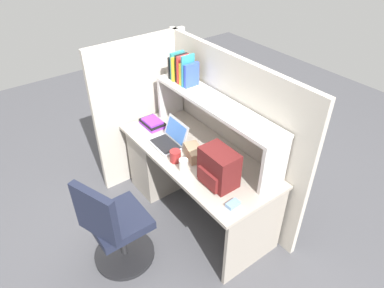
% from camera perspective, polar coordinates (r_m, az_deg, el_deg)
% --- Properties ---
extents(ground_plane, '(8.00, 8.00, 0.00)m').
position_cam_1_polar(ground_plane, '(3.56, 0.66, -10.86)').
color(ground_plane, '#4C4C51').
extents(desk, '(1.60, 0.70, 0.73)m').
position_cam_1_polar(desk, '(3.52, -3.14, -2.62)').
color(desk, '#AAA093').
rests_on(desk, ground_plane).
extents(cubicle_partition_rear, '(1.84, 0.05, 1.55)m').
position_cam_1_polar(cubicle_partition_rear, '(3.25, 6.09, 1.59)').
color(cubicle_partition_rear, '#BCB5A8').
rests_on(cubicle_partition_rear, ground_plane).
extents(cubicle_partition_left, '(0.05, 1.06, 1.55)m').
position_cam_1_polar(cubicle_partition_left, '(3.62, -8.10, 5.36)').
color(cubicle_partition_left, '#BCB5A8').
rests_on(cubicle_partition_left, ground_plane).
extents(overhead_hutch, '(1.44, 0.28, 0.45)m').
position_cam_1_polar(overhead_hutch, '(2.98, 3.87, 5.31)').
color(overhead_hutch, beige).
rests_on(overhead_hutch, desk).
extents(reference_books_on_shelf, '(0.28, 0.16, 0.29)m').
position_cam_1_polar(reference_books_on_shelf, '(3.22, -1.52, 12.18)').
color(reference_books_on_shelf, black).
rests_on(reference_books_on_shelf, overhead_hutch).
extents(laptop, '(0.32, 0.27, 0.22)m').
position_cam_1_polar(laptop, '(3.16, -3.69, 0.78)').
color(laptop, '#B7BABF').
rests_on(laptop, desk).
extents(backpack, '(0.30, 0.23, 0.30)m').
position_cam_1_polar(backpack, '(2.69, 4.37, -3.96)').
color(backpack, '#591919').
rests_on(backpack, desk).
extents(computer_mouse, '(0.07, 0.11, 0.03)m').
position_cam_1_polar(computer_mouse, '(2.60, 6.78, -9.83)').
color(computer_mouse, '#7299C6').
rests_on(computer_mouse, desk).
extents(paper_cup, '(0.08, 0.08, 0.11)m').
position_cam_1_polar(paper_cup, '(2.85, -1.40, -3.48)').
color(paper_cup, white).
rests_on(paper_cup, desk).
extents(tissue_box, '(0.25, 0.18, 0.10)m').
position_cam_1_polar(tissue_box, '(2.99, 0.31, -1.42)').
color(tissue_box, '#9E7F60').
rests_on(tissue_box, desk).
extents(snack_canister, '(0.10, 0.10, 0.11)m').
position_cam_1_polar(snack_canister, '(2.95, -2.77, -2.00)').
color(snack_canister, maroon).
rests_on(snack_canister, desk).
extents(desk_book_stack, '(0.25, 0.19, 0.07)m').
position_cam_1_polar(desk_book_stack, '(3.45, -6.49, 3.49)').
color(desk_book_stack, purple).
rests_on(desk_book_stack, desk).
extents(office_chair, '(0.53, 0.54, 0.93)m').
position_cam_1_polar(office_chair, '(2.94, -12.60, -13.65)').
color(office_chair, black).
rests_on(office_chair, ground_plane).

